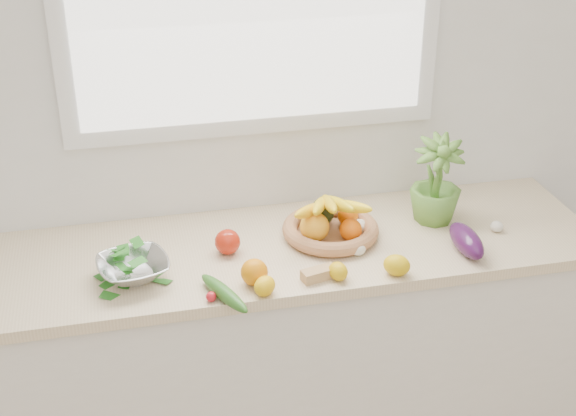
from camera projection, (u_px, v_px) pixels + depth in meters
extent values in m
cube|color=white|center=(253.00, 90.00, 2.76)|extent=(4.50, 0.02, 2.70)
cube|color=silver|center=(273.00, 357.00, 2.92)|extent=(2.20, 0.58, 0.86)
cube|color=beige|center=(272.00, 251.00, 2.72)|extent=(2.24, 0.62, 0.04)
sphere|color=orange|center=(254.00, 272.00, 2.48)|extent=(0.10, 0.10, 0.09)
ellipsoid|color=gold|center=(338.00, 271.00, 2.51)|extent=(0.07, 0.08, 0.06)
ellipsoid|color=#F2B40D|center=(265.00, 286.00, 2.43)|extent=(0.10, 0.10, 0.06)
ellipsoid|color=gold|center=(397.00, 265.00, 2.53)|extent=(0.11, 0.11, 0.07)
sphere|color=#B0210E|center=(228.00, 242.00, 2.65)|extent=(0.10, 0.10, 0.09)
cube|color=tan|center=(319.00, 274.00, 2.52)|extent=(0.12, 0.07, 0.04)
ellipsoid|color=beige|center=(497.00, 227.00, 2.79)|extent=(0.06, 0.06, 0.04)
ellipsoid|color=white|center=(360.00, 226.00, 2.78)|extent=(0.06, 0.06, 0.05)
ellipsoid|color=white|center=(358.00, 249.00, 2.65)|extent=(0.06, 0.06, 0.04)
ellipsoid|color=#36103B|center=(466.00, 241.00, 2.65)|extent=(0.08, 0.21, 0.08)
ellipsoid|color=#2F5819|center=(224.00, 293.00, 2.41)|extent=(0.14, 0.25, 0.05)
sphere|color=red|center=(211.00, 297.00, 2.41)|extent=(0.04, 0.04, 0.03)
imported|color=#578A32|center=(436.00, 181.00, 2.80)|extent=(0.21, 0.21, 0.32)
cylinder|color=tan|center=(330.00, 235.00, 2.76)|extent=(0.31, 0.31, 0.01)
torus|color=tan|center=(331.00, 229.00, 2.75)|extent=(0.36, 0.36, 0.05)
sphere|color=#FFAA1F|center=(315.00, 227.00, 2.70)|extent=(0.11, 0.11, 0.10)
sphere|color=#F76407|center=(351.00, 230.00, 2.71)|extent=(0.08, 0.08, 0.08)
sphere|color=orange|center=(348.00, 216.00, 2.80)|extent=(0.08, 0.08, 0.07)
ellipsoid|color=black|center=(323.00, 211.00, 2.79)|extent=(0.09, 0.09, 0.10)
ellipsoid|color=yellow|center=(311.00, 210.00, 2.69)|extent=(0.18, 0.19, 0.10)
ellipsoid|color=yellow|center=(320.00, 206.00, 2.69)|extent=(0.12, 0.22, 0.10)
ellipsoid|color=yellow|center=(329.00, 204.00, 2.69)|extent=(0.06, 0.22, 0.10)
ellipsoid|color=yellow|center=(338.00, 204.00, 2.71)|extent=(0.09, 0.23, 0.10)
ellipsoid|color=yellow|center=(348.00, 206.00, 2.71)|extent=(0.15, 0.21, 0.10)
cylinder|color=silver|center=(134.00, 277.00, 2.52)|extent=(0.10, 0.10, 0.02)
imported|color=silver|center=(133.00, 268.00, 2.50)|extent=(0.26, 0.26, 0.05)
ellipsoid|color=#296118|center=(132.00, 257.00, 2.48)|extent=(0.20, 0.20, 0.07)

